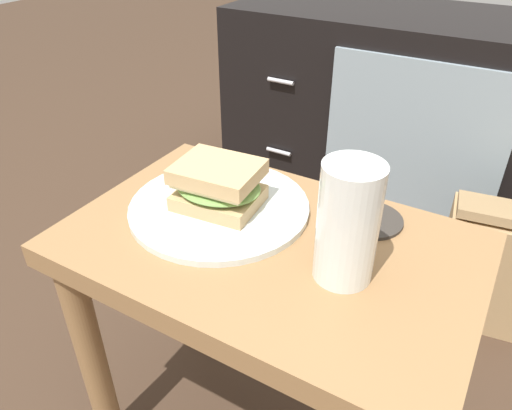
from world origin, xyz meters
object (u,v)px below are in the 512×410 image
Objects in this scene: plate at (219,207)px; beer_glass at (348,225)px; tv_cabinet at (392,112)px; paper_bag at (491,266)px; coaster at (369,219)px; sandwich_front at (218,185)px.

plate is 1.73× the size of beer_glass.
tv_cabinet reaches higher than paper_bag.
coaster reaches higher than paper_bag.
coaster is at bearing -113.49° from paper_bag.
tv_cabinet is 3.10× the size of paper_bag.
paper_bag is at bearing 52.60° from plate.
paper_bag is at bearing 66.51° from coaster.
tv_cabinet is 7.05× the size of sandwich_front.
plate is at bearing 168.57° from beer_glass.
tv_cabinet reaches higher than sandwich_front.
beer_glass is 1.61× the size of coaster.
beer_glass is (0.21, -0.04, 0.03)m from sandwich_front.
plate reaches higher than coaster.
coaster is (0.20, 0.09, -0.00)m from plate.
beer_glass reaches higher than tv_cabinet.
tv_cabinet is 3.60× the size of plate.
plate is 0.86× the size of paper_bag.
coaster is (-0.01, 0.13, -0.07)m from beer_glass.
paper_bag is (0.18, 0.42, -0.31)m from coaster.
tv_cabinet is at bearing 102.27° from beer_glass.
beer_glass reaches higher than plate.
tv_cabinet is 0.94m from sandwich_front.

